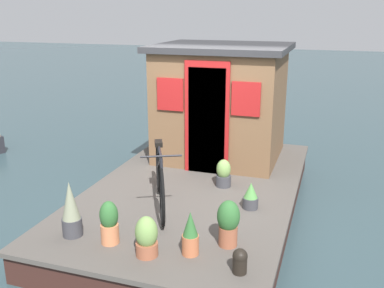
# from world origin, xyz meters

# --- Properties ---
(ground_plane) EXTENTS (60.00, 60.00, 0.00)m
(ground_plane) POSITION_xyz_m (0.00, 0.00, 0.00)
(ground_plane) COLOR #2D4247
(houseboat_deck) EXTENTS (5.08, 2.95, 0.43)m
(houseboat_deck) POSITION_xyz_m (0.00, 0.00, 0.21)
(houseboat_deck) COLOR #4C4742
(houseboat_deck) RESTS_ON ground_plane
(houseboat_cabin) EXTENTS (1.96, 2.23, 1.98)m
(houseboat_cabin) POSITION_xyz_m (1.43, 0.00, 1.43)
(houseboat_cabin) COLOR brown
(houseboat_cabin) RESTS_ON houseboat_deck
(bicycle) EXTENTS (1.65, 0.83, 0.87)m
(bicycle) POSITION_xyz_m (-0.87, 0.23, 0.83)
(bicycle) COLOR black
(bicycle) RESTS_ON houseboat_deck
(potted_plant_sage) EXTENTS (0.18, 0.18, 0.50)m
(potted_plant_sage) POSITION_xyz_m (-1.90, -0.54, 0.66)
(potted_plant_sage) COLOR #B2603D
(potted_plant_sage) RESTS_ON houseboat_deck
(potted_plant_geranium) EXTENTS (0.24, 0.24, 0.45)m
(potted_plant_geranium) POSITION_xyz_m (-2.07, -0.11, 0.64)
(potted_plant_geranium) COLOR #935138
(potted_plant_geranium) RESTS_ON houseboat_deck
(potted_plant_mint) EXTENTS (0.23, 0.23, 0.67)m
(potted_plant_mint) POSITION_xyz_m (-1.94, 0.90, 0.75)
(potted_plant_mint) COLOR #38383D
(potted_plant_mint) RESTS_ON houseboat_deck
(potted_plant_fern) EXTENTS (0.21, 0.21, 0.36)m
(potted_plant_fern) POSITION_xyz_m (-0.56, -0.94, 0.60)
(potted_plant_fern) COLOR #38383D
(potted_plant_fern) RESTS_ON houseboat_deck
(potted_plant_rosemary) EXTENTS (0.21, 0.21, 0.51)m
(potted_plant_rosemary) POSITION_xyz_m (-1.96, 0.40, 0.68)
(potted_plant_rosemary) COLOR #C6754C
(potted_plant_rosemary) RESTS_ON houseboat_deck
(potted_plant_lavender) EXTENTS (0.26, 0.26, 0.54)m
(potted_plant_lavender) POSITION_xyz_m (-1.59, -0.88, 0.71)
(potted_plant_lavender) COLOR #935138
(potted_plant_lavender) RESTS_ON houseboat_deck
(potted_plant_basil) EXTENTS (0.23, 0.23, 0.42)m
(potted_plant_basil) POSITION_xyz_m (0.07, -0.41, 0.62)
(potted_plant_basil) COLOR #38383D
(potted_plant_basil) RESTS_ON houseboat_deck
(mooring_bollard) EXTENTS (0.15, 0.15, 0.26)m
(mooring_bollard) POSITION_xyz_m (-2.08, -1.13, 0.56)
(mooring_bollard) COLOR black
(mooring_bollard) RESTS_ON houseboat_deck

